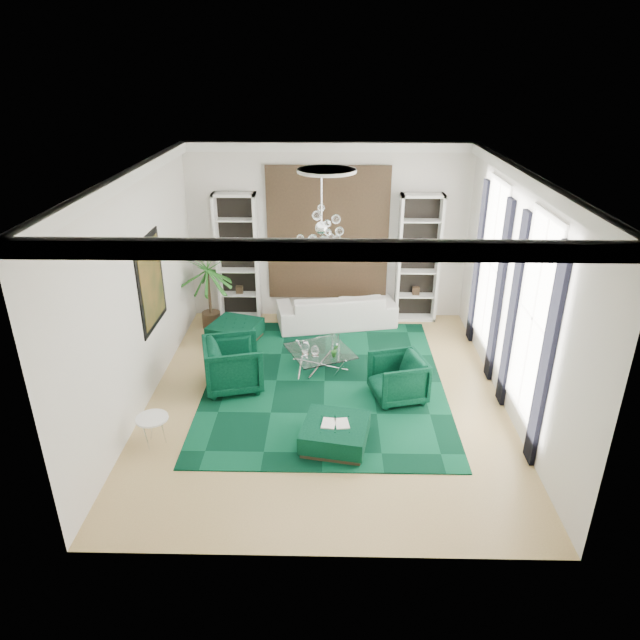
{
  "coord_description": "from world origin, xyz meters",
  "views": [
    {
      "loc": [
        0.08,
        -8.41,
        5.26
      ],
      "look_at": [
        -0.11,
        0.5,
        1.21
      ],
      "focal_mm": 32.0,
      "sensor_mm": 36.0,
      "label": 1
    }
  ],
  "objects_px": {
    "ottoman_front": "(335,435)",
    "armchair_right": "(398,378)",
    "coffee_table": "(320,359)",
    "palm": "(208,281)",
    "side_table": "(154,431)",
    "sofa": "(336,309)",
    "armchair_left": "(233,364)",
    "ottoman_side": "(235,332)"
  },
  "relations": [
    {
      "from": "armchair_right",
      "to": "palm",
      "type": "distance_m",
      "value": 4.69
    },
    {
      "from": "side_table",
      "to": "palm",
      "type": "height_order",
      "value": "palm"
    },
    {
      "from": "armchair_right",
      "to": "ottoman_front",
      "type": "relative_size",
      "value": 0.91
    },
    {
      "from": "side_table",
      "to": "ottoman_side",
      "type": "bearing_deg",
      "value": 79.14
    },
    {
      "from": "coffee_table",
      "to": "side_table",
      "type": "height_order",
      "value": "side_table"
    },
    {
      "from": "ottoman_side",
      "to": "armchair_left",
      "type": "bearing_deg",
      "value": -81.78
    },
    {
      "from": "ottoman_side",
      "to": "side_table",
      "type": "distance_m",
      "value": 3.57
    },
    {
      "from": "ottoman_side",
      "to": "palm",
      "type": "height_order",
      "value": "palm"
    },
    {
      "from": "armchair_left",
      "to": "side_table",
      "type": "height_order",
      "value": "armchair_left"
    },
    {
      "from": "sofa",
      "to": "ottoman_front",
      "type": "xyz_separation_m",
      "value": [
        -0.04,
        -4.32,
        -0.18
      ]
    },
    {
      "from": "armchair_left",
      "to": "ottoman_front",
      "type": "height_order",
      "value": "armchair_left"
    },
    {
      "from": "coffee_table",
      "to": "ottoman_front",
      "type": "bearing_deg",
      "value": -83.39
    },
    {
      "from": "sofa",
      "to": "palm",
      "type": "bearing_deg",
      "value": -7.01
    },
    {
      "from": "sofa",
      "to": "ottoman_front",
      "type": "distance_m",
      "value": 4.32
    },
    {
      "from": "side_table",
      "to": "sofa",
      "type": "bearing_deg",
      "value": 57.73
    },
    {
      "from": "coffee_table",
      "to": "ottoman_front",
      "type": "height_order",
      "value": "ottoman_front"
    },
    {
      "from": "ottoman_side",
      "to": "coffee_table",
      "type": "bearing_deg",
      "value": -32.08
    },
    {
      "from": "sofa",
      "to": "coffee_table",
      "type": "xyz_separation_m",
      "value": [
        -0.31,
        -1.95,
        -0.18
      ]
    },
    {
      "from": "palm",
      "to": "armchair_left",
      "type": "bearing_deg",
      "value": -70.26
    },
    {
      "from": "coffee_table",
      "to": "palm",
      "type": "relative_size",
      "value": 0.5
    },
    {
      "from": "armchair_right",
      "to": "coffee_table",
      "type": "height_order",
      "value": "armchair_right"
    },
    {
      "from": "coffee_table",
      "to": "ottoman_front",
      "type": "distance_m",
      "value": 2.38
    },
    {
      "from": "coffee_table",
      "to": "side_table",
      "type": "relative_size",
      "value": 2.23
    },
    {
      "from": "ottoman_side",
      "to": "palm",
      "type": "distance_m",
      "value": 1.25
    },
    {
      "from": "coffee_table",
      "to": "sofa",
      "type": "bearing_deg",
      "value": 80.96
    },
    {
      "from": "armchair_left",
      "to": "ottoman_front",
      "type": "distance_m",
      "value": 2.44
    },
    {
      "from": "side_table",
      "to": "palm",
      "type": "bearing_deg",
      "value": 89.31
    },
    {
      "from": "armchair_left",
      "to": "coffee_table",
      "type": "relative_size",
      "value": 0.92
    },
    {
      "from": "sofa",
      "to": "armchair_right",
      "type": "height_order",
      "value": "armchair_right"
    },
    {
      "from": "ottoman_front",
      "to": "side_table",
      "type": "height_order",
      "value": "side_table"
    },
    {
      "from": "sofa",
      "to": "coffee_table",
      "type": "bearing_deg",
      "value": 69.77
    },
    {
      "from": "side_table",
      "to": "coffee_table",
      "type": "bearing_deg",
      "value": 44.57
    },
    {
      "from": "coffee_table",
      "to": "armchair_right",
      "type": "bearing_deg",
      "value": -37.56
    },
    {
      "from": "armchair_right",
      "to": "sofa",
      "type": "bearing_deg",
      "value": -175.72
    },
    {
      "from": "ottoman_front",
      "to": "armchair_right",
      "type": "bearing_deg",
      "value": 51.72
    },
    {
      "from": "armchair_left",
      "to": "ottoman_side",
      "type": "relative_size",
      "value": 1.08
    },
    {
      "from": "side_table",
      "to": "ottoman_front",
      "type": "bearing_deg",
      "value": 0.75
    },
    {
      "from": "palm",
      "to": "side_table",
      "type": "bearing_deg",
      "value": -90.69
    },
    {
      "from": "coffee_table",
      "to": "ottoman_side",
      "type": "relative_size",
      "value": 1.18
    },
    {
      "from": "sofa",
      "to": "armchair_right",
      "type": "distance_m",
      "value": 3.15
    },
    {
      "from": "ottoman_side",
      "to": "side_table",
      "type": "xyz_separation_m",
      "value": [
        -0.67,
        -3.51,
        0.03
      ]
    },
    {
      "from": "armchair_left",
      "to": "ottoman_front",
      "type": "relative_size",
      "value": 1.05
    }
  ]
}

